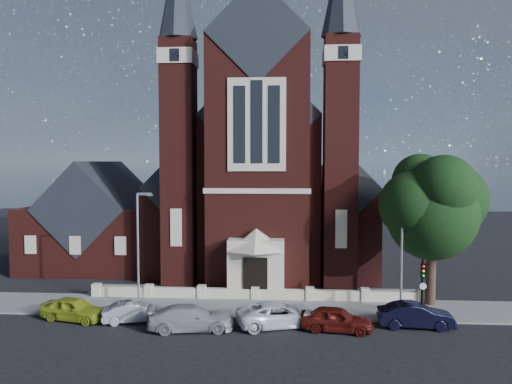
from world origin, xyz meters
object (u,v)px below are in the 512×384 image
church (266,181)px  car_lime_van (74,309)px  traffic_signal (423,281)px  car_silver_a (134,312)px  street_tree (435,209)px  car_navy (416,315)px  street_lamp_left (139,243)px  parish_hall (102,225)px  car_silver_b (191,318)px  car_dark_red (336,319)px  car_white_suv (280,314)px  street_lamp_right (403,246)px

church → car_lime_van: bearing=-117.4°
traffic_signal → car_silver_a: bearing=-175.5°
street_tree → car_silver_a: 21.46m
car_navy → street_lamp_left: bearing=83.2°
car_navy → parish_hall: bearing=59.4°
street_lamp_left → car_navy: bearing=-8.9°
traffic_signal → car_lime_van: (-22.34, -1.35, -1.84)m
traffic_signal → car_silver_b: 14.81m
church → car_dark_red: church is taller
street_tree → street_lamp_left: bearing=-175.2°
car_white_suv → street_lamp_left: bearing=55.6°
car_lime_van → street_lamp_right: bearing=-68.5°
church → car_silver_a: (-7.36, -21.95, -7.53)m
car_white_suv → car_silver_a: bearing=72.5°
car_dark_red → car_silver_b: bearing=100.9°
parish_hall → street_lamp_left: 16.18m
street_tree → car_navy: bearing=-116.9°
street_lamp_left → car_white_suv: 11.02m
church → parish_hall: size_ratio=2.86×
street_lamp_left → car_dark_red: (13.26, -3.85, -3.86)m
car_silver_b → car_navy: car_navy is taller
church → parish_hall: church is taller
car_silver_a → parish_hall: bearing=9.7°
car_silver_a → street_lamp_left: bearing=-7.0°
street_lamp_left → car_navy: (18.19, -2.86, -3.84)m
car_white_suv → car_lime_van: bearing=72.4°
car_dark_red → car_navy: (4.94, 0.99, 0.02)m
car_lime_van → car_silver_b: car_silver_b is taller
parish_hall → street_tree: bearing=-23.3°
street_lamp_right → car_lime_van: (-21.43, -2.93, -3.85)m
street_lamp_left → car_silver_a: street_lamp_left is taller
street_tree → car_lime_van: street_tree is taller
car_white_suv → car_dark_red: (3.44, -0.67, -0.01)m
parish_hall → traffic_signal: (27.00, -15.57, -1.43)m
street_lamp_left → car_silver_b: bearing=-43.7°
street_tree → car_white_suv: 13.29m
parish_hall → car_white_suv: 25.04m
parish_hall → car_dark_red: 28.02m
car_white_suv → car_dark_red: bearing=-117.5°
traffic_signal → street_lamp_left: bearing=175.2°
parish_hall → car_lime_van: size_ratio=2.79×
car_dark_red → parish_hall: bearing=58.4°
street_lamp_left → car_white_suv: size_ratio=1.51×
car_silver_b → car_lime_van: bearing=72.3°
street_tree → street_lamp_left: size_ratio=1.32×
car_lime_van → car_white_suv: bearing=-77.4°
church → car_white_suv: (1.91, -22.13, -7.44)m
car_silver_b → car_white_suv: bearing=-86.8°
parish_hall → traffic_signal: parish_hall is taller
street_lamp_left → car_lime_van: 5.93m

